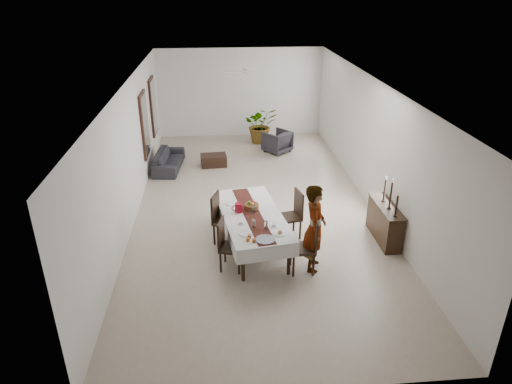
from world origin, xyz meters
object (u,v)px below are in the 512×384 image
(red_pitcher, at_px, (238,208))
(sideboard_body, at_px, (384,223))
(sofa, at_px, (169,160))
(dining_table_top, at_px, (252,216))
(woman, at_px, (315,228))

(red_pitcher, bearing_deg, sideboard_body, -1.07)
(red_pitcher, xyz_separation_m, sideboard_body, (3.28, -0.06, -0.50))
(sideboard_body, relative_size, sofa, 0.73)
(dining_table_top, xyz_separation_m, red_pitcher, (-0.28, 0.12, 0.14))
(dining_table_top, relative_size, woman, 1.37)
(dining_table_top, bearing_deg, sofa, 106.07)
(sideboard_body, bearing_deg, dining_table_top, -178.94)
(dining_table_top, distance_m, woman, 1.50)
(sideboard_body, bearing_deg, red_pitcher, 178.93)
(dining_table_top, height_order, sofa, dining_table_top)
(woman, distance_m, sofa, 6.69)
(woman, relative_size, sideboard_body, 1.35)
(dining_table_top, distance_m, sideboard_body, 3.02)
(woman, bearing_deg, sofa, 43.54)
(sideboard_body, height_order, sofa, sideboard_body)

